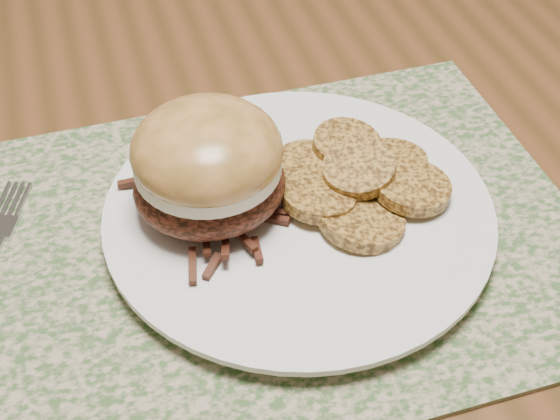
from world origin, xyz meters
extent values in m
cylinder|color=brown|center=(0.69, 0.39, 0.35)|extent=(0.06, 0.06, 0.71)
cube|color=#3D5B2F|center=(0.30, -0.14, 0.75)|extent=(0.45, 0.33, 0.00)
cylinder|color=white|center=(0.32, -0.13, 0.76)|extent=(0.26, 0.26, 0.02)
ellipsoid|color=black|center=(0.26, -0.11, 0.79)|extent=(0.12, 0.12, 0.04)
cylinder|color=beige|center=(0.26, -0.11, 0.81)|extent=(0.12, 0.12, 0.01)
ellipsoid|color=#B9793C|center=(0.26, -0.11, 0.82)|extent=(0.12, 0.12, 0.06)
cylinder|color=#A87931|center=(0.34, -0.09, 0.77)|extent=(0.07, 0.07, 0.01)
cylinder|color=#A87931|center=(0.37, -0.08, 0.78)|extent=(0.07, 0.07, 0.02)
cylinder|color=#A87931|center=(0.40, -0.11, 0.77)|extent=(0.07, 0.07, 0.02)
cylinder|color=#A87931|center=(0.34, -0.13, 0.78)|extent=(0.06, 0.06, 0.02)
cylinder|color=#A87931|center=(0.37, -0.12, 0.79)|extent=(0.06, 0.06, 0.02)
cylinder|color=#A87931|center=(0.40, -0.14, 0.78)|extent=(0.06, 0.06, 0.01)
cylinder|color=#A87931|center=(0.36, -0.16, 0.77)|extent=(0.06, 0.06, 0.02)
camera|label=1|loc=(0.19, -0.50, 1.15)|focal=50.00mm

